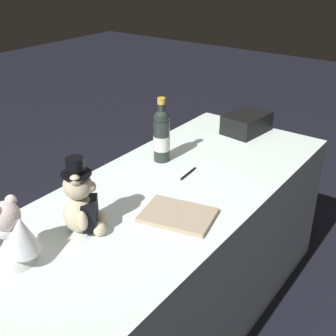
% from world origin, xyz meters
% --- Properties ---
extents(ground_plane, '(12.00, 12.00, 0.00)m').
position_xyz_m(ground_plane, '(0.00, 0.00, 0.00)').
color(ground_plane, black).
extents(reception_table, '(1.84, 0.76, 0.73)m').
position_xyz_m(reception_table, '(0.00, 0.00, 0.36)').
color(reception_table, white).
rests_on(reception_table, ground_plane).
extents(teddy_bear_groom, '(0.16, 0.15, 0.29)m').
position_xyz_m(teddy_bear_groom, '(0.42, -0.07, 0.84)').
color(teddy_bear_groom, beige).
rests_on(teddy_bear_groom, reception_table).
extents(teddy_bear_bride, '(0.17, 0.22, 0.23)m').
position_xyz_m(teddy_bear_bride, '(0.68, -0.12, 0.83)').
color(teddy_bear_bride, white).
rests_on(teddy_bear_bride, reception_table).
extents(champagne_bottle, '(0.08, 0.08, 0.31)m').
position_xyz_m(champagne_bottle, '(-0.21, -0.19, 0.86)').
color(champagne_bottle, '#252F29').
rests_on(champagne_bottle, reception_table).
extents(signing_pen, '(0.14, 0.02, 0.01)m').
position_xyz_m(signing_pen, '(-0.16, -0.00, 0.73)').
color(signing_pen, black).
rests_on(signing_pen, reception_table).
extents(gift_case_black, '(0.28, 0.21, 0.11)m').
position_xyz_m(gift_case_black, '(-0.78, -0.03, 0.78)').
color(gift_case_black, black).
rests_on(gift_case_black, reception_table).
extents(guestbook, '(0.25, 0.30, 0.02)m').
position_xyz_m(guestbook, '(0.15, 0.16, 0.74)').
color(guestbook, tan).
rests_on(guestbook, reception_table).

